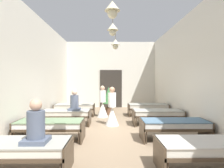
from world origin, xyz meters
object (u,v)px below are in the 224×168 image
object	(u,v)px
bed_right_row_3	(148,107)
patient_seated_secondary	(36,126)
bed_left_row_2	(66,114)
bed_left_row_3	(75,107)
nurse_mid_aisle	(112,112)
patient_seated_primary	(74,103)
bed_right_row_0	(208,148)
potted_plant	(109,97)
bed_right_row_1	(174,125)
nurse_near_aisle	(103,106)
bed_left_row_1	(50,125)
bed_right_row_2	(158,113)
bed_left_row_0	(19,149)

from	to	relation	value
bed_right_row_3	patient_seated_secondary	distance (m)	6.61
bed_left_row_2	bed_left_row_3	world-z (taller)	same
nurse_mid_aisle	patient_seated_primary	size ratio (longest dim) A/B	1.86
patient_seated_primary	patient_seated_secondary	size ratio (longest dim) A/B	1.00
bed_left_row_3	patient_seated_secondary	world-z (taller)	patient_seated_secondary
bed_right_row_0	potted_plant	world-z (taller)	potted_plant
bed_left_row_3	bed_right_row_3	world-z (taller)	same
patient_seated_secondary	bed_right_row_1	bearing A→B (deg)	31.58
nurse_near_aisle	bed_left_row_1	bearing A→B (deg)	81.44
bed_left_row_2	patient_seated_primary	world-z (taller)	patient_seated_primary
bed_right_row_0	bed_left_row_1	size ratio (longest dim) A/B	1.00
bed_left_row_2	patient_seated_primary	xyz separation A→B (m)	(0.35, -0.07, 0.43)
bed_left_row_1	bed_left_row_2	xyz separation A→B (m)	(0.00, 1.90, 0.00)
bed_right_row_0	bed_right_row_3	xyz separation A→B (m)	(0.00, 5.70, 0.00)
bed_right_row_2	bed_left_row_3	world-z (taller)	same
bed_left_row_0	patient_seated_secondary	xyz separation A→B (m)	(0.35, -0.07, 0.43)
bed_right_row_0	nurse_mid_aisle	distance (m)	4.11
bed_right_row_0	bed_left_row_3	bearing A→B (deg)	121.94
bed_left_row_2	potted_plant	xyz separation A→B (m)	(1.65, 2.20, 0.45)
bed_left_row_3	bed_right_row_3	size ratio (longest dim) A/B	1.00
bed_left_row_1	bed_right_row_3	xyz separation A→B (m)	(3.55, 3.80, 0.00)
bed_right_row_2	nurse_near_aisle	size ratio (longest dim) A/B	1.28
bed_left_row_2	patient_seated_secondary	world-z (taller)	patient_seated_secondary
bed_right_row_0	bed_left_row_1	world-z (taller)	same
bed_right_row_3	patient_seated_secondary	bearing A→B (deg)	-119.04
bed_left_row_0	potted_plant	size ratio (longest dim) A/B	1.36
bed_right_row_1	patient_seated_primary	bearing A→B (deg)	150.23
bed_left_row_3	patient_seated_primary	xyz separation A→B (m)	(0.35, -1.97, 0.43)
bed_right_row_2	patient_seated_primary	size ratio (longest dim) A/B	2.37
bed_right_row_0	bed_left_row_2	xyz separation A→B (m)	(-3.55, 3.80, 0.00)
potted_plant	bed_right_row_1	bearing A→B (deg)	-65.07
bed_right_row_3	patient_seated_secondary	size ratio (longest dim) A/B	2.37
bed_right_row_1	nurse_mid_aisle	distance (m)	2.53
bed_left_row_0	bed_left_row_3	size ratio (longest dim) A/B	1.00
bed_right_row_3	patient_seated_primary	distance (m)	3.78
bed_right_row_0	bed_left_row_2	world-z (taller)	same
nurse_near_aisle	patient_seated_secondary	size ratio (longest dim) A/B	1.86
bed_left_row_3	potted_plant	xyz separation A→B (m)	(1.65, 0.30, 0.45)
bed_right_row_2	bed_right_row_0	bearing A→B (deg)	-90.00
bed_right_row_1	patient_seated_secondary	world-z (taller)	patient_seated_secondary
potted_plant	bed_right_row_3	bearing A→B (deg)	-8.94
bed_left_row_2	bed_right_row_2	bearing A→B (deg)	0.00
bed_left_row_1	bed_right_row_2	bearing A→B (deg)	28.13
bed_right_row_3	nurse_near_aisle	xyz separation A→B (m)	(-2.19, -0.31, 0.09)
patient_seated_primary	potted_plant	size ratio (longest dim) A/B	0.57
bed_right_row_1	patient_seated_primary	xyz separation A→B (m)	(-3.20, 1.83, 0.43)
bed_left_row_3	patient_seated_secondary	xyz separation A→B (m)	(0.35, -5.77, 0.43)
bed_right_row_0	bed_left_row_1	xyz separation A→B (m)	(-3.55, 1.90, 0.00)
nurse_mid_aisle	patient_seated_secondary	world-z (taller)	nurse_mid_aisle
bed_left_row_2	bed_right_row_2	size ratio (longest dim) A/B	1.00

